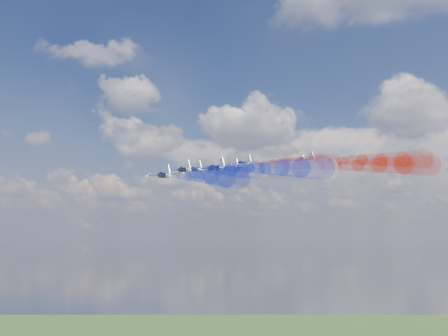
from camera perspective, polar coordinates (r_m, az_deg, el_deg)
The scene contains 16 objects.
jet_lead at distance 174.75m, azimuth -3.19°, elevation -0.17°, with size 10.72×13.39×3.57m, color black, non-canonical shape.
trail_lead at distance 148.76m, azimuth 0.44°, elevation -0.16°, with size 4.46×44.03×4.46m, color white, non-canonical shape.
jet_inner_left at distance 157.91m, azimuth -4.50°, elevation -0.20°, with size 10.72×13.39×3.57m, color black, non-canonical shape.
trail_inner_left at distance 131.71m, azimuth -0.65°, elevation -0.20°, with size 4.46×44.03×4.46m, color #1827D3, non-canonical shape.
jet_inner_right at distance 165.86m, azimuth 2.22°, elevation 0.46°, with size 10.72×13.39×3.57m, color black, non-canonical shape.
trail_inner_right at distance 141.08m, azimuth 7.04°, elevation 0.58°, with size 4.46×44.03×4.46m, color red, non-canonical shape.
jet_outer_left at distance 140.42m, azimuth -6.75°, elevation -0.83°, with size 10.72×13.39×3.57m, color black, non-canonical shape.
trail_outer_left at distance 113.86m, azimuth -2.83°, elevation -0.97°, with size 4.46×44.03×4.46m, color #1827D3, non-canonical shape.
jet_center_third at distance 147.80m, azimuth 0.70°, elevation -0.08°, with size 10.72×13.39×3.57m, color black, non-canonical shape.
trail_center_third at distance 122.73m, azimuth 5.94°, elevation -0.05°, with size 4.46×44.03×4.46m, color white, non-canonical shape.
jet_outer_right at distance 159.09m, azimuth 9.02°, elevation 0.72°, with size 10.72×13.39×3.57m, color black, non-canonical shape.
trail_outer_right at distance 136.20m, azimuth 15.25°, elevation 0.88°, with size 4.46×44.03×4.46m, color red, non-canonical shape.
jet_rear_left at distance 133.29m, azimuth -0.91°, elevation -0.04°, with size 10.72×13.39×3.57m, color black, non-canonical shape.
trail_rear_left at distance 107.91m, azimuth 4.66°, elevation -0.00°, with size 4.46×44.03×4.46m, color #1827D3, non-canonical shape.
jet_rear_right at distance 142.08m, azimuth 7.92°, elevation 0.17°, with size 10.72×13.39×3.57m, color black, non-canonical shape.
trail_rear_right at distance 118.97m, azimuth 14.83°, elevation 0.25°, with size 4.46×44.03×4.46m, color red, non-canonical shape.
Camera 1 is at (94.89, -135.63, 150.45)m, focal length 40.73 mm.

